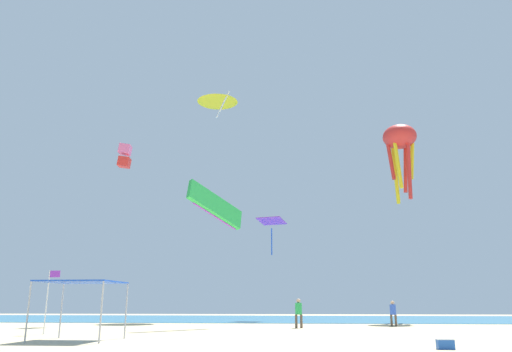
{
  "coord_description": "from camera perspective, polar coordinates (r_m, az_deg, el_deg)",
  "views": [
    {
      "loc": [
        1.87,
        -21.55,
        1.53
      ],
      "look_at": [
        -1.07,
        10.05,
        9.76
      ],
      "focal_mm": 34.6,
      "sensor_mm": 36.0,
      "label": 1
    }
  ],
  "objects": [
    {
      "name": "kite_diamond_purple",
      "position": [
        48.49,
        1.81,
        -5.43
      ],
      "size": [
        3.0,
        2.99,
        3.51
      ],
      "rotation": [
        0.0,
        0.0,
        6.01
      ],
      "color": "purple"
    },
    {
      "name": "person_leftmost",
      "position": [
        33.49,
        4.94,
        -15.25
      ],
      "size": [
        0.49,
        0.44,
        1.85
      ],
      "rotation": [
        0.0,
        0.0,
        3.18
      ],
      "color": "brown",
      "rests_on": "ground"
    },
    {
      "name": "ground",
      "position": [
        21.68,
        0.38,
        -18.73
      ],
      "size": [
        110.0,
        110.0,
        0.1
      ],
      "primitive_type": "cube",
      "color": "#D1BA8C"
    },
    {
      "name": "canopy_tent",
      "position": [
        23.46,
        -19.45,
        -11.71
      ],
      "size": [
        3.17,
        2.95,
        2.49
      ],
      "color": "#B2B2B7",
      "rests_on": "ground"
    },
    {
      "name": "kite_octopus_red",
      "position": [
        49.84,
        16.3,
        3.94
      ],
      "size": [
        3.27,
        3.27,
        7.58
      ],
      "rotation": [
        0.0,
        0.0,
        3.12
      ],
      "color": "red"
    },
    {
      "name": "kite_delta_yellow",
      "position": [
        54.65,
        -4.46,
        8.91
      ],
      "size": [
        5.94,
        5.94,
        3.44
      ],
      "rotation": [
        0.0,
        0.0,
        2.05
      ],
      "color": "yellow"
    },
    {
      "name": "person_near_tent",
      "position": [
        36.83,
        15.56,
        -14.84
      ],
      "size": [
        0.43,
        0.41,
        1.73
      ],
      "rotation": [
        0.0,
        0.0,
        5.79
      ],
      "color": "brown",
      "rests_on": "ground"
    },
    {
      "name": "kite_box_pink",
      "position": [
        43.0,
        -14.95,
        2.26
      ],
      "size": [
        1.1,
        1.02,
        2.04
      ],
      "rotation": [
        0.0,
        0.0,
        1.68
      ],
      "color": "pink"
    },
    {
      "name": "ocean_strip",
      "position": [
        53.74,
        3.47,
        -16.14
      ],
      "size": [
        110.0,
        26.0,
        0.03
      ],
      "primitive_type": "cube",
      "color": "teal",
      "rests_on": "ground"
    },
    {
      "name": "cooler_box",
      "position": [
        19.19,
        21.04,
        -17.68
      ],
      "size": [
        0.57,
        0.37,
        0.35
      ],
      "color": "blue",
      "rests_on": "ground"
    },
    {
      "name": "banner_flag",
      "position": [
        28.65,
        -22.83,
        -12.56
      ],
      "size": [
        0.61,
        0.06,
        3.23
      ],
      "color": "silver",
      "rests_on": "ground"
    },
    {
      "name": "kite_parafoil_green",
      "position": [
        34.66,
        -4.73,
        -3.45
      ],
      "size": [
        3.26,
        4.32,
        3.12
      ],
      "rotation": [
        0.0,
        0.0,
        0.87
      ],
      "color": "green"
    }
  ]
}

